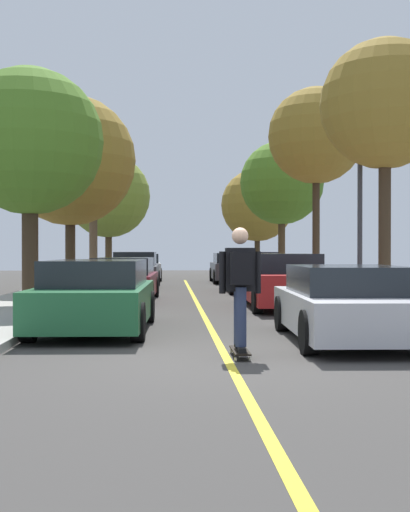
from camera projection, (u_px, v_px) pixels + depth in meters
The scene contains 21 objects.
ground at pixel (227, 358), 8.94m from camera, with size 80.00×80.00×0.00m, color #3D3A38.
center_line at pixel (209, 325), 12.94m from camera, with size 0.12×39.20×0.01m, color gold.
parked_car_left_nearest at pixel (96, 295), 11.99m from camera, with size 2.07×4.33×1.30m.
parked_car_left_near at pixel (123, 279), 19.17m from camera, with size 2.03×4.62×1.26m.
parked_car_left_far at pixel (136, 270), 26.15m from camera, with size 1.91×4.03×1.42m.
parked_car_left_farthest at pixel (142, 267), 32.66m from camera, with size 2.00×4.24×1.31m.
parked_car_right_nearest at pixel (348, 304), 10.64m from camera, with size 2.10×4.23×1.22m.
parked_car_right_near at pixel (282, 281), 16.90m from camera, with size 1.93×4.71×1.39m.
parked_car_right_far at pixel (251, 272), 23.33m from camera, with size 1.87×4.41×1.42m.
parked_car_right_farthest at pixel (232, 268), 30.23m from camera, with size 1.93×4.38×1.36m.
street_tree_left_nearest at pixel (30, 142), 16.21m from camera, with size 3.64×3.64×5.86m.
street_tree_left_near at pixel (70, 161), 22.81m from camera, with size 4.55×4.55×6.76m.
street_tree_left_far at pixel (93, 176), 29.77m from camera, with size 3.52×3.52×6.53m.
street_tree_left_farthest at pixel (109, 196), 37.27m from camera, with size 4.73×4.73×6.80m.
street_tree_right_nearest at pixel (385, 105), 15.20m from camera, with size 3.01×3.01×6.24m.
street_tree_right_near at pixel (316, 136), 22.30m from camera, with size 3.28×3.28×6.89m.
street_tree_right_far at pixel (282, 183), 29.13m from camera, with size 3.72×3.72×6.21m.
street_tree_right_farthest at pixel (257, 205), 37.20m from camera, with size 4.11×4.11×5.97m.
streetlamp at pixel (360, 170), 15.97m from camera, with size 0.36×0.24×5.80m.
skateboard at pixel (240, 351), 9.04m from camera, with size 0.22×0.84×0.10m.
skateboarder at pixel (240, 281), 9.00m from camera, with size 0.58×0.70×1.69m.
Camera 1 is at (-0.78, -8.90, 1.47)m, focal length 46.02 mm.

